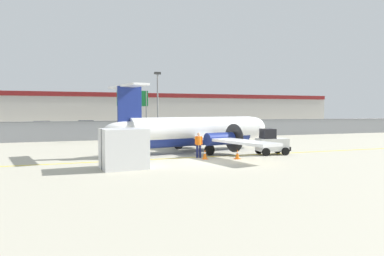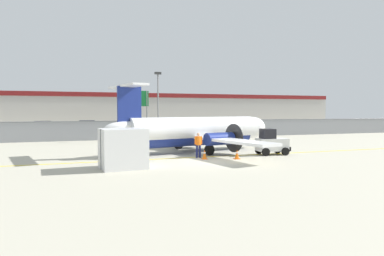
{
  "view_description": "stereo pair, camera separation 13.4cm",
  "coord_description": "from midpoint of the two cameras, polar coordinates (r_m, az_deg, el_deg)",
  "views": [
    {
      "loc": [
        -8.31,
        -19.84,
        3.19
      ],
      "look_at": [
        0.56,
        5.94,
        1.8
      ],
      "focal_mm": 32.0,
      "sensor_mm": 36.0,
      "label": 1
    },
    {
      "loc": [
        -8.18,
        -19.88,
        3.19
      ],
      "look_at": [
        0.56,
        5.94,
        1.8
      ],
      "focal_mm": 32.0,
      "sensor_mm": 36.0,
      "label": 2
    }
  ],
  "objects": [
    {
      "name": "commuter_airplane",
      "position": [
        26.5,
        1.3,
        -0.52
      ],
      "size": [
        14.16,
        15.94,
        4.92
      ],
      "rotation": [
        0.0,
        0.0,
        0.23
      ],
      "color": "white",
      "rests_on": "ground"
    },
    {
      "name": "parked_car_1",
      "position": [
        55.0,
        -17.11,
        0.4
      ],
      "size": [
        4.38,
        2.4,
        1.58
      ],
      "rotation": [
        0.0,
        0.0,
        3.02
      ],
      "color": "#B28C19",
      "rests_on": "parking_lot_strip"
    },
    {
      "name": "apron_light_pole",
      "position": [
        36.62,
        -5.57,
        4.65
      ],
      "size": [
        0.7,
        0.3,
        7.27
      ],
      "color": "slate",
      "rests_on": "ground"
    },
    {
      "name": "baggage_tug",
      "position": [
        25.42,
        13.23,
        -2.43
      ],
      "size": [
        2.43,
        1.58,
        1.88
      ],
      "rotation": [
        0.0,
        0.0,
        -0.1
      ],
      "color": "silver",
      "rests_on": "ground"
    },
    {
      "name": "cargo_container",
      "position": [
        19.26,
        -11.23,
        -3.37
      ],
      "size": [
        2.6,
        2.24,
        2.2
      ],
      "rotation": [
        0.0,
        0.0,
        0.11
      ],
      "color": "silver",
      "rests_on": "ground"
    },
    {
      "name": "parked_car_2",
      "position": [
        56.46,
        -10.11,
        0.55
      ],
      "size": [
        4.31,
        2.24,
        1.58
      ],
      "rotation": [
        0.0,
        0.0,
        3.21
      ],
      "color": "navy",
      "rests_on": "parking_lot_strip"
    },
    {
      "name": "traffic_cone_far_left",
      "position": [
        22.53,
        2.27,
        -4.42
      ],
      "size": [
        0.36,
        0.36,
        0.64
      ],
      "color": "orange",
      "rests_on": "ground"
    },
    {
      "name": "ground_plane",
      "position": [
        23.58,
        1.96,
        -4.85
      ],
      "size": [
        140.0,
        140.0,
        0.01
      ],
      "color": "#B2AD99"
    },
    {
      "name": "parking_lot_strip",
      "position": [
        50.14,
        -9.2,
        -0.69
      ],
      "size": [
        98.0,
        17.0,
        0.12
      ],
      "color": "#38383A",
      "rests_on": "ground"
    },
    {
      "name": "highway_sign",
      "position": [
        40.28,
        -9.68,
        4.23
      ],
      "size": [
        3.6,
        0.14,
        5.5
      ],
      "color": "slate",
      "rests_on": "ground"
    },
    {
      "name": "parked_car_0",
      "position": [
        53.77,
        -23.66,
        0.23
      ],
      "size": [
        4.37,
        2.39,
        1.58
      ],
      "rotation": [
        0.0,
        0.0,
        3.26
      ],
      "color": "black",
      "rests_on": "parking_lot_strip"
    },
    {
      "name": "traffic_cone_near_left",
      "position": [
        25.25,
        -14.49,
        -3.72
      ],
      "size": [
        0.36,
        0.36,
        0.64
      ],
      "color": "orange",
      "rests_on": "ground"
    },
    {
      "name": "ground_crew_worker",
      "position": [
        23.22,
        1.23,
        -2.61
      ],
      "size": [
        0.54,
        0.34,
        1.7
      ],
      "rotation": [
        0.0,
        0.0,
        1.56
      ],
      "color": "#191E4C",
      "rests_on": "ground"
    },
    {
      "name": "background_building",
      "position": [
        68.34,
        -11.79,
        2.92
      ],
      "size": [
        91.0,
        8.1,
        6.5
      ],
      "color": "beige",
      "rests_on": "ground"
    },
    {
      "name": "perimeter_fence",
      "position": [
        38.8,
        -6.4,
        -0.16
      ],
      "size": [
        98.0,
        0.1,
        2.1
      ],
      "color": "gray",
      "rests_on": "ground"
    },
    {
      "name": "parked_car_4",
      "position": [
        56.11,
        4.38,
        0.57
      ],
      "size": [
        4.29,
        2.19,
        1.58
      ],
      "rotation": [
        0.0,
        0.0,
        -0.06
      ],
      "color": "navy",
      "rests_on": "parking_lot_strip"
    },
    {
      "name": "traffic_cone_near_right",
      "position": [
        22.77,
        7.67,
        -4.37
      ],
      "size": [
        0.36,
        0.36,
        0.64
      ],
      "color": "orange",
      "rests_on": "ground"
    },
    {
      "name": "parked_car_3",
      "position": [
        54.97,
        -3.26,
        0.52
      ],
      "size": [
        4.22,
        2.03,
        1.58
      ],
      "rotation": [
        0.0,
        0.0,
        3.13
      ],
      "color": "#19662D",
      "rests_on": "parking_lot_strip"
    }
  ]
}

